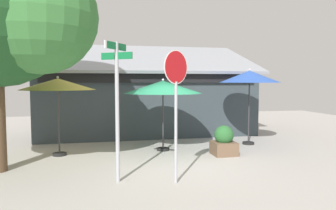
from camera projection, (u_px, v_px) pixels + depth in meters
The scene contains 9 objects.
ground_plane at pixel (178, 164), 9.27m from camera, with size 28.00×28.00×0.10m, color #ADA8A0.
cafe_building at pixel (146, 99), 14.67m from camera, with size 9.77×4.64×4.24m.
street_sign_post at pixel (117, 98), 7.32m from camera, with size 0.69×0.74×3.28m.
stop_sign at pixel (176, 91), 7.22m from camera, with size 0.65×0.45×3.08m.
patio_umbrella_mustard_left at pixel (58, 85), 9.96m from camera, with size 2.35×2.35×2.54m.
patio_umbrella_forest_green_center at pixel (163, 87), 10.72m from camera, with size 2.65×2.65×2.47m.
patio_umbrella_royal_blue_right at pixel (250, 77), 11.76m from camera, with size 2.25×2.25×2.84m.
shade_tree at pixel (2, 4), 7.95m from camera, with size 4.86×4.42×6.62m.
sidewalk_planter at pixel (224, 141), 10.17m from camera, with size 0.73×0.73×0.96m.
Camera 1 is at (-2.22, -8.85, 2.37)m, focal length 33.76 mm.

